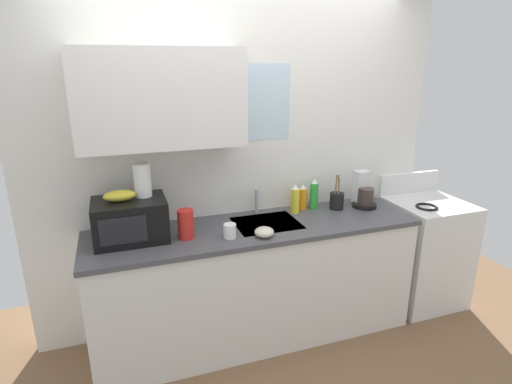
{
  "coord_description": "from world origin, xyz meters",
  "views": [
    {
      "loc": [
        -0.89,
        -2.56,
        2.02
      ],
      "look_at": [
        0.0,
        0.0,
        1.15
      ],
      "focal_mm": 28.85,
      "sensor_mm": 36.0,
      "label": 1
    }
  ],
  "objects": [
    {
      "name": "mug_white",
      "position": [
        -0.23,
        -0.14,
        0.95
      ],
      "size": [
        0.08,
        0.08,
        0.09
      ],
      "primitive_type": "cylinder",
      "color": "white",
      "rests_on": "counter_unit"
    },
    {
      "name": "microwave",
      "position": [
        -0.84,
        0.05,
        1.04
      ],
      "size": [
        0.46,
        0.35,
        0.27
      ],
      "color": "black",
      "rests_on": "counter_unit"
    },
    {
      "name": "paper_towel_roll",
      "position": [
        -0.74,
        0.1,
        1.28
      ],
      "size": [
        0.11,
        0.11,
        0.22
      ],
      "primitive_type": "cylinder",
      "color": "white",
      "rests_on": "microwave"
    },
    {
      "name": "coffee_maker",
      "position": [
        0.94,
        0.11,
        1.0
      ],
      "size": [
        0.19,
        0.21,
        0.28
      ],
      "color": "black",
      "rests_on": "counter_unit"
    },
    {
      "name": "counter_unit",
      "position": [
        0.0,
        0.0,
        0.46
      ],
      "size": [
        2.36,
        0.63,
        0.9
      ],
      "color": "white",
      "rests_on": "ground"
    },
    {
      "name": "utensil_crock",
      "position": [
        0.71,
        0.12,
        0.97
      ],
      "size": [
        0.11,
        0.11,
        0.28
      ],
      "color": "black",
      "rests_on": "counter_unit"
    },
    {
      "name": "small_bowl",
      "position": [
        -0.01,
        -0.2,
        0.93
      ],
      "size": [
        0.13,
        0.13,
        0.06
      ],
      "primitive_type": "ellipsoid",
      "color": "beige",
      "rests_on": "counter_unit"
    },
    {
      "name": "kitchen_wall_assembly",
      "position": [
        -0.12,
        0.31,
        1.37
      ],
      "size": [
        3.13,
        0.42,
        2.5
      ],
      "color": "white",
      "rests_on": "ground"
    },
    {
      "name": "stove_range",
      "position": [
        1.52,
        0.0,
        0.46
      ],
      "size": [
        0.6,
        0.6,
        1.08
      ],
      "color": "white",
      "rests_on": "ground"
    },
    {
      "name": "sink_faucet",
      "position": [
        0.09,
        0.24,
        1.0
      ],
      "size": [
        0.03,
        0.03,
        0.19
      ],
      "primitive_type": "cylinder",
      "color": "#B2B5BA",
      "rests_on": "counter_unit"
    },
    {
      "name": "dish_soap_bottle_green",
      "position": [
        0.55,
        0.19,
        1.01
      ],
      "size": [
        0.06,
        0.06,
        0.24
      ],
      "color": "green",
      "rests_on": "counter_unit"
    },
    {
      "name": "dish_soap_bottle_orange",
      "position": [
        0.46,
        0.2,
        0.99
      ],
      "size": [
        0.07,
        0.07,
        0.2
      ],
      "color": "orange",
      "rests_on": "counter_unit"
    },
    {
      "name": "dish_soap_bottle_yellow",
      "position": [
        0.37,
        0.15,
        1.01
      ],
      "size": [
        0.07,
        0.07,
        0.23
      ],
      "color": "yellow",
      "rests_on": "counter_unit"
    },
    {
      "name": "cereal_canister",
      "position": [
        -0.5,
        -0.05,
        1.0
      ],
      "size": [
        0.1,
        0.1,
        0.2
      ],
      "primitive_type": "cylinder",
      "color": "red",
      "rests_on": "counter_unit"
    },
    {
      "name": "banana_bunch",
      "position": [
        -0.89,
        0.05,
        1.2
      ],
      "size": [
        0.2,
        0.11,
        0.07
      ],
      "primitive_type": "ellipsoid",
      "color": "gold",
      "rests_on": "microwave"
    }
  ]
}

